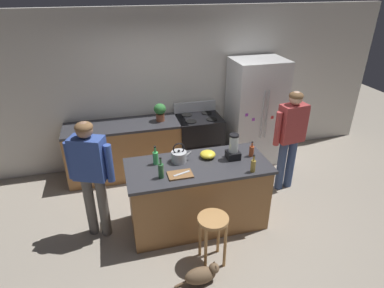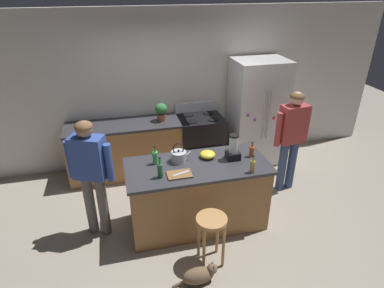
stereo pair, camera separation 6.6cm
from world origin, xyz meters
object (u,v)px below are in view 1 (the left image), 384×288
(person_by_sink_right, at_px, (291,132))
(blender_appliance, at_px, (233,148))
(refrigerator, at_px, (255,112))
(person_by_island_left, at_px, (91,170))
(bottle_cooking_sauce, at_px, (252,151))
(cutting_board, at_px, (180,175))
(stove_range, at_px, (199,141))
(potted_plant, at_px, (160,111))
(bar_stool, at_px, (213,228))
(chef_knife, at_px, (182,173))
(cat, at_px, (202,275))
(bottle_soda, at_px, (156,158))
(bottle_vinegar, at_px, (253,166))
(tea_kettle, at_px, (179,156))
(kitchen_island, at_px, (198,195))
(bottle_olive_oil, at_px, (161,170))
(mixing_bowl, at_px, (208,154))

(person_by_sink_right, height_order, blender_appliance, person_by_sink_right)
(refrigerator, distance_m, person_by_island_left, 3.12)
(bottle_cooking_sauce, relative_size, cutting_board, 0.72)
(stove_range, bearing_deg, potted_plant, 177.79)
(bar_stool, distance_m, chef_knife, 0.74)
(cat, distance_m, bottle_soda, 1.50)
(bottle_vinegar, xyz_separation_m, tea_kettle, (-0.82, 0.48, -0.01))
(bar_stool, xyz_separation_m, cutting_board, (-0.26, 0.53, 0.44))
(cat, distance_m, potted_plant, 2.73)
(kitchen_island, height_order, bottle_cooking_sauce, bottle_cooking_sauce)
(bottle_soda, relative_size, chef_knife, 1.16)
(cat, relative_size, bottle_olive_oil, 1.88)
(mixing_bowl, bearing_deg, cutting_board, -143.51)
(potted_plant, xyz_separation_m, blender_appliance, (0.71, -1.51, -0.03))
(potted_plant, distance_m, chef_knife, 1.74)
(bottle_olive_oil, xyz_separation_m, cutting_board, (0.23, -0.01, -0.09))
(kitchen_island, xyz_separation_m, bar_stool, (-0.02, -0.72, 0.04))
(kitchen_island, relative_size, person_by_sink_right, 1.13)
(refrigerator, distance_m, chef_knife, 2.42)
(bar_stool, relative_size, chef_knife, 2.99)
(cat, bearing_deg, stove_range, 74.94)
(cat, relative_size, potted_plant, 1.73)
(cat, bearing_deg, bottle_vinegar, 38.17)
(stove_range, relative_size, person_by_island_left, 0.69)
(bar_stool, bearing_deg, bottle_cooking_sauce, 44.34)
(potted_plant, bearing_deg, kitchen_island, -81.99)
(bottle_soda, relative_size, bottle_vinegar, 1.08)
(bottle_olive_oil, bearing_deg, person_by_sink_right, 17.43)
(tea_kettle, bearing_deg, stove_range, 64.28)
(person_by_island_left, height_order, bottle_olive_oil, person_by_island_left)
(chef_knife, bearing_deg, bottle_vinegar, -26.70)
(person_by_sink_right, xyz_separation_m, mixing_bowl, (-1.42, -0.34, -0.00))
(bar_stool, distance_m, cat, 0.53)
(person_by_sink_right, distance_m, bottle_vinegar, 1.29)
(stove_range, bearing_deg, bar_stool, -101.85)
(refrigerator, xyz_separation_m, person_by_sink_right, (0.12, -1.01, 0.05))
(person_by_island_left, relative_size, bottle_olive_oil, 5.91)
(bottle_soda, bearing_deg, bottle_vinegar, -23.47)
(potted_plant, bearing_deg, stove_range, -2.21)
(refrigerator, relative_size, bar_stool, 2.85)
(person_by_sink_right, height_order, cutting_board, person_by_sink_right)
(kitchen_island, bearing_deg, mixing_bowl, 40.19)
(refrigerator, distance_m, bottle_olive_oil, 2.60)
(refrigerator, height_order, person_by_island_left, refrigerator)
(person_by_island_left, bearing_deg, cat, -45.69)
(bar_stool, bearing_deg, chef_knife, 114.00)
(cat, height_order, potted_plant, potted_plant)
(stove_range, relative_size, person_by_sink_right, 0.69)
(bottle_olive_oil, bearing_deg, bottle_vinegar, -7.95)
(refrigerator, relative_size, bottle_vinegar, 7.96)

